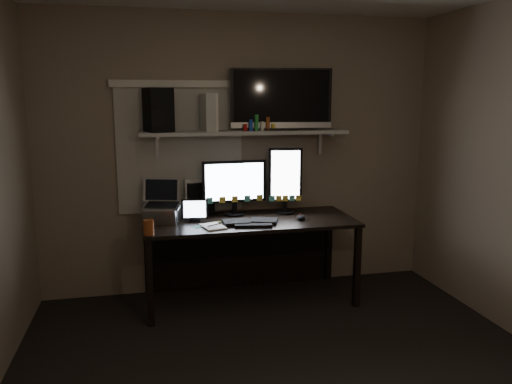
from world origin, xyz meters
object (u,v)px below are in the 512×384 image
object	(u,v)px
keyboard	(250,222)
cup	(149,227)
mouse	(301,217)
tablet	(195,210)
tv	(281,100)
monitor_portrait	(285,180)
speaker	(158,110)
monitor_landscape	(234,187)
laptop	(162,201)
desk	(247,236)
game_console	(209,112)

from	to	relation	value
keyboard	cup	world-z (taller)	cup
mouse	tablet	world-z (taller)	tablet
mouse	tv	world-z (taller)	tv
monitor_portrait	speaker	size ratio (longest dim) A/B	1.67
mouse	cup	size ratio (longest dim) A/B	0.97
monitor_landscape	laptop	size ratio (longest dim) A/B	1.62
cup	mouse	bearing A→B (deg)	9.28
desk	cup	xyz separation A→B (m)	(-0.85, -0.43, 0.24)
desk	keyboard	size ratio (longest dim) A/B	3.86
laptop	game_console	distance (m)	0.85
laptop	game_console	size ratio (longest dim) A/B	1.11
mouse	tv	bearing A→B (deg)	126.07
mouse	keyboard	bearing A→B (deg)	-158.99
tablet	laptop	world-z (taller)	laptop
cup	monitor_landscape	bearing A→B (deg)	33.71
tablet	mouse	bearing A→B (deg)	-0.94
monitor_landscape	speaker	distance (m)	0.93
monitor_landscape	cup	world-z (taller)	monitor_landscape
mouse	tablet	distance (m)	0.91
monitor_portrait	monitor_landscape	bearing A→B (deg)	-176.79
keyboard	tv	world-z (taller)	tv
monitor_portrait	tv	bearing A→B (deg)	140.20
tv	speaker	size ratio (longest dim) A/B	2.45
desk	game_console	bearing A→B (deg)	166.18
monitor_landscape	speaker	size ratio (longest dim) A/B	1.58
desk	game_console	xyz separation A→B (m)	(-0.31, 0.08, 1.09)
keyboard	tv	bearing A→B (deg)	53.10
mouse	desk	bearing A→B (deg)	170.08
laptop	cup	xyz separation A→B (m)	(-0.12, -0.38, -0.12)
monitor_landscape	tv	size ratio (longest dim) A/B	0.64
desk	cup	size ratio (longest dim) A/B	15.35
keyboard	speaker	xyz separation A→B (m)	(-0.71, 0.31, 0.92)
monitor_portrait	mouse	distance (m)	0.39
tablet	game_console	size ratio (longest dim) A/B	0.70
monitor_portrait	mouse	bearing A→B (deg)	-68.52
desk	tv	bearing A→B (deg)	13.90
mouse	laptop	xyz separation A→B (m)	(-1.16, 0.17, 0.16)
game_console	speaker	distance (m)	0.42
speaker	tv	bearing A→B (deg)	-15.42
tv	keyboard	bearing A→B (deg)	-128.38
desk	game_console	world-z (taller)	game_console
tv	laptop	bearing A→B (deg)	-165.16
monitor_portrait	speaker	bearing A→B (deg)	-173.70
keyboard	laptop	world-z (taller)	laptop
desk	tablet	size ratio (longest dim) A/B	8.12
cup	game_console	bearing A→B (deg)	43.07
laptop	tablet	bearing A→B (deg)	7.68
mouse	tv	xyz separation A→B (m)	(-0.10, 0.30, 1.00)
tablet	laptop	xyz separation A→B (m)	(-0.27, 0.04, 0.08)
game_console	keyboard	bearing A→B (deg)	-57.84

